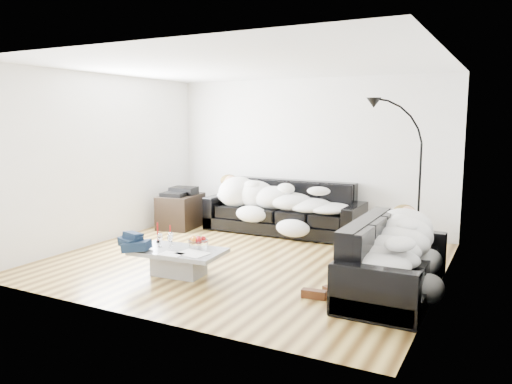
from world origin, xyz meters
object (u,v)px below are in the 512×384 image
at_px(sofa_right, 395,257).
at_px(shoes, 323,293).
at_px(av_cabinet, 181,211).
at_px(sleeper_back, 282,196).
at_px(wine_glass_a, 171,239).
at_px(wine_glass_c, 170,241).
at_px(fruit_bowl, 198,241).
at_px(sleeper_right, 395,237).
at_px(sofa_back, 283,208).
at_px(stereo, 180,191).
at_px(coffee_table, 179,262).
at_px(wine_glass_b, 160,240).
at_px(candle_right, 170,234).
at_px(floor_lamp, 419,188).
at_px(candle_left, 158,233).

distance_m(sofa_right, shoes, 0.89).
bearing_deg(av_cabinet, sleeper_back, 3.76).
bearing_deg(wine_glass_a, wine_glass_c, -56.37).
bearing_deg(sleeper_back, fruit_bowl, -90.45).
distance_m(sleeper_back, sleeper_right, 3.11).
xyz_separation_m(sofa_back, stereo, (-1.80, -0.44, 0.21)).
height_order(coffee_table, stereo, stereo).
height_order(coffee_table, wine_glass_b, wine_glass_b).
relative_size(sofa_right, fruit_bowl, 8.01).
relative_size(candle_right, floor_lamp, 0.11).
xyz_separation_m(sofa_right, candle_left, (-2.94, -0.43, 0.05)).
relative_size(wine_glass_c, stereo, 0.38).
xyz_separation_m(sofa_back, floor_lamp, (2.28, -0.52, 0.54)).
distance_m(candle_right, floor_lamp, 3.43).
relative_size(sleeper_back, shoes, 4.98).
bearing_deg(stereo, wine_glass_c, -64.63).
height_order(coffee_table, shoes, coffee_table).
relative_size(coffee_table, shoes, 2.45).
relative_size(wine_glass_b, candle_left, 0.65).
xyz_separation_m(sofa_right, candle_right, (-2.81, -0.32, 0.03)).
bearing_deg(sleeper_right, sofa_right, 0.00).
bearing_deg(floor_lamp, wine_glass_a, -137.34).
xyz_separation_m(sofa_back, coffee_table, (-0.18, -2.72, -0.27)).
distance_m(sofa_back, candle_left, 2.63).
relative_size(sleeper_back, av_cabinet, 2.65).
relative_size(shoes, stereo, 1.03).
distance_m(wine_glass_b, candle_right, 0.27).
distance_m(sleeper_right, stereo, 4.44).
height_order(sofa_back, candle_left, sofa_back).
bearing_deg(candle_right, coffee_table, -39.61).
xyz_separation_m(av_cabinet, stereo, (0.00, 0.00, 0.36)).
height_order(candle_right, stereo, stereo).
distance_m(coffee_table, floor_lamp, 3.39).
xyz_separation_m(sofa_right, sleeper_back, (-2.31, 2.07, 0.24)).
bearing_deg(sleeper_back, sofa_back, 90.00).
relative_size(sleeper_right, stereo, 3.88).
xyz_separation_m(sleeper_right, wine_glass_c, (-2.62, -0.58, -0.22)).
height_order(sleeper_back, wine_glass_a, sleeper_back).
xyz_separation_m(fruit_bowl, shoes, (1.69, -0.12, -0.35)).
bearing_deg(candle_left, wine_glass_c, -25.57).
distance_m(sofa_back, candle_right, 2.50).
bearing_deg(sofa_right, stereo, 67.75).
xyz_separation_m(fruit_bowl, wine_glass_a, (-0.36, -0.08, 0.01)).
bearing_deg(floor_lamp, sofa_back, 171.76).
bearing_deg(sleeper_back, stereo, -167.62).
height_order(sofa_back, coffee_table, sofa_back).
distance_m(sofa_right, candle_right, 2.83).
xyz_separation_m(sleeper_right, av_cabinet, (-4.11, 1.68, -0.34)).
distance_m(sofa_back, wine_glass_c, 2.72).
bearing_deg(coffee_table, candle_left, 159.55).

